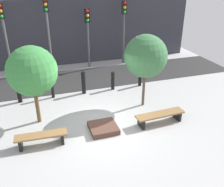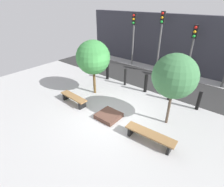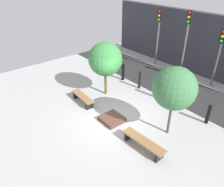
# 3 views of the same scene
# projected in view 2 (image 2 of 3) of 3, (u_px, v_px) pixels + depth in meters

# --- Properties ---
(ground_plane) EXTENTS (18.00, 18.00, 0.00)m
(ground_plane) POSITION_uv_depth(u_px,v_px,m) (111.00, 116.00, 8.24)
(ground_plane) COLOR #AFAFAF
(road_strip) EXTENTS (18.00, 3.09, 0.01)m
(road_strip) POSITION_uv_depth(u_px,v_px,m) (159.00, 82.00, 11.59)
(road_strip) COLOR #2C2C2C
(road_strip) RESTS_ON ground
(building_facade) EXTENTS (16.20, 0.50, 3.95)m
(building_facade) POSITION_uv_depth(u_px,v_px,m) (180.00, 44.00, 12.60)
(building_facade) COLOR #33333D
(building_facade) RESTS_ON ground
(bench_left) EXTENTS (1.74, 0.50, 0.43)m
(bench_left) POSITION_uv_depth(u_px,v_px,m) (74.00, 98.00, 9.07)
(bench_left) COLOR black
(bench_left) RESTS_ON ground
(bench_right) EXTENTS (1.98, 0.55, 0.42)m
(bench_right) POSITION_uv_depth(u_px,v_px,m) (150.00, 136.00, 6.60)
(bench_right) COLOR black
(bench_right) RESTS_ON ground
(planter_bed) EXTENTS (1.01, 0.99, 0.20)m
(planter_bed) POSITION_uv_depth(u_px,v_px,m) (109.00, 116.00, 8.07)
(planter_bed) COLOR brown
(planter_bed) RESTS_ON ground
(tree_behind_left_bench) EXTENTS (1.82, 1.82, 3.03)m
(tree_behind_left_bench) POSITION_uv_depth(u_px,v_px,m) (93.00, 58.00, 9.27)
(tree_behind_left_bench) COLOR brown
(tree_behind_left_bench) RESTS_ON ground
(tree_behind_right_bench) EXTENTS (1.77, 1.77, 3.12)m
(tree_behind_right_bench) POSITION_uv_depth(u_px,v_px,m) (175.00, 76.00, 6.73)
(tree_behind_right_bench) COLOR #4D3F32
(tree_behind_right_bench) RESTS_ON ground
(bollard_far_left) EXTENTS (0.19, 0.19, 1.07)m
(bollard_far_left) POSITION_uv_depth(u_px,v_px,m) (107.00, 72.00, 11.76)
(bollard_far_left) COLOR black
(bollard_far_left) RESTS_ON ground
(bollard_left) EXTENTS (0.14, 0.14, 1.07)m
(bollard_left) POSITION_uv_depth(u_px,v_px,m) (125.00, 77.00, 10.94)
(bollard_left) COLOR black
(bollard_left) RESTS_ON ground
(bollard_center) EXTENTS (0.19, 0.19, 1.09)m
(bollard_center) POSITION_uv_depth(u_px,v_px,m) (146.00, 83.00, 10.11)
(bollard_center) COLOR black
(bollard_center) RESTS_ON ground
(bollard_right) EXTENTS (0.17, 0.17, 0.90)m
(bollard_right) POSITION_uv_depth(u_px,v_px,m) (170.00, 92.00, 9.34)
(bollard_right) COLOR black
(bollard_right) RESTS_ON ground
(bollard_far_right) EXTENTS (0.17, 0.17, 0.96)m
(bollard_far_right) POSITION_uv_depth(u_px,v_px,m) (199.00, 101.00, 8.50)
(bollard_far_right) COLOR black
(bollard_far_right) RESTS_ON ground
(traffic_light_west) EXTENTS (0.28, 0.27, 3.90)m
(traffic_light_west) POSITION_uv_depth(u_px,v_px,m) (134.00, 31.00, 13.43)
(traffic_light_west) COLOR #5F5F5F
(traffic_light_west) RESTS_ON ground
(traffic_light_mid_west) EXTENTS (0.28, 0.27, 4.14)m
(traffic_light_mid_west) POSITION_uv_depth(u_px,v_px,m) (161.00, 32.00, 12.10)
(traffic_light_mid_west) COLOR slate
(traffic_light_mid_west) RESTS_ON ground
(traffic_light_mid_east) EXTENTS (0.28, 0.27, 3.46)m
(traffic_light_mid_east) POSITION_uv_depth(u_px,v_px,m) (193.00, 43.00, 11.05)
(traffic_light_mid_east) COLOR #515151
(traffic_light_mid_east) RESTS_ON ground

